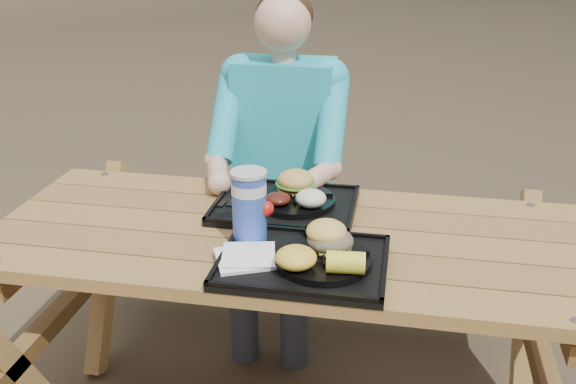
# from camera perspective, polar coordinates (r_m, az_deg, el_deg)

# --- Properties ---
(picnic_table) EXTENTS (1.80, 1.49, 0.75)m
(picnic_table) POSITION_cam_1_polar(r_m,az_deg,el_deg) (2.13, 0.00, -12.62)
(picnic_table) COLOR #999999
(picnic_table) RESTS_ON ground
(tray_near) EXTENTS (0.45, 0.35, 0.02)m
(tray_near) POSITION_cam_1_polar(r_m,az_deg,el_deg) (1.74, 1.36, -6.36)
(tray_near) COLOR black
(tray_near) RESTS_ON picnic_table
(tray_far) EXTENTS (0.45, 0.35, 0.02)m
(tray_far) POSITION_cam_1_polar(r_m,az_deg,el_deg) (2.08, -0.24, -1.30)
(tray_far) COLOR black
(tray_far) RESTS_ON picnic_table
(plate_near) EXTENTS (0.26, 0.26, 0.02)m
(plate_near) POSITION_cam_1_polar(r_m,az_deg,el_deg) (1.72, 3.15, -6.02)
(plate_near) COLOR black
(plate_near) RESTS_ON tray_near
(plate_far) EXTENTS (0.26, 0.26, 0.02)m
(plate_far) POSITION_cam_1_polar(r_m,az_deg,el_deg) (2.07, 0.63, -0.75)
(plate_far) COLOR black
(plate_far) RESTS_ON tray_far
(napkin_stack) EXTENTS (0.19, 0.19, 0.02)m
(napkin_stack) POSITION_cam_1_polar(r_m,az_deg,el_deg) (1.74, -3.93, -5.82)
(napkin_stack) COLOR white
(napkin_stack) RESTS_ON tray_near
(soda_cup) EXTENTS (0.10, 0.10, 0.20)m
(soda_cup) POSITION_cam_1_polar(r_m,az_deg,el_deg) (1.81, -3.46, -1.37)
(soda_cup) COLOR #163AAB
(soda_cup) RESTS_ON tray_near
(condiment_bbq) EXTENTS (0.05, 0.05, 0.03)m
(condiment_bbq) POSITION_cam_1_polar(r_m,az_deg,el_deg) (1.85, 2.15, -3.68)
(condiment_bbq) COLOR #340506
(condiment_bbq) RESTS_ON tray_near
(condiment_mustard) EXTENTS (0.05, 0.05, 0.03)m
(condiment_mustard) POSITION_cam_1_polar(r_m,az_deg,el_deg) (1.84, 3.76, -3.88)
(condiment_mustard) COLOR gold
(condiment_mustard) RESTS_ON tray_near
(sandwich) EXTENTS (0.12, 0.12, 0.12)m
(sandwich) POSITION_cam_1_polar(r_m,az_deg,el_deg) (1.73, 3.81, -3.27)
(sandwich) COLOR #EDC253
(sandwich) RESTS_ON plate_near
(mac_cheese) EXTENTS (0.11, 0.11, 0.05)m
(mac_cheese) POSITION_cam_1_polar(r_m,az_deg,el_deg) (1.65, 0.71, -5.85)
(mac_cheese) COLOR yellow
(mac_cheese) RESTS_ON plate_near
(corn_cob) EXTENTS (0.11, 0.11, 0.06)m
(corn_cob) POSITION_cam_1_polar(r_m,az_deg,el_deg) (1.63, 5.16, -6.25)
(corn_cob) COLOR #FFFC35
(corn_cob) RESTS_ON plate_near
(cutlery_far) EXTENTS (0.03, 0.14, 0.01)m
(cutlery_far) POSITION_cam_1_polar(r_m,az_deg,el_deg) (2.12, -4.75, -0.51)
(cutlery_far) COLOR black
(cutlery_far) RESTS_ON tray_far
(burger) EXTENTS (0.12, 0.12, 0.11)m
(burger) POSITION_cam_1_polar(r_m,az_deg,el_deg) (2.10, 0.68, 1.49)
(burger) COLOR gold
(burger) RESTS_ON plate_far
(baked_beans) EXTENTS (0.08, 0.08, 0.04)m
(baked_beans) POSITION_cam_1_polar(r_m,az_deg,el_deg) (2.01, -0.91, -0.60)
(baked_beans) COLOR #4B170F
(baked_beans) RESTS_ON plate_far
(potato_salad) EXTENTS (0.10, 0.10, 0.05)m
(potato_salad) POSITION_cam_1_polar(r_m,az_deg,el_deg) (2.00, 2.05, -0.55)
(potato_salad) COLOR white
(potato_salad) RESTS_ON plate_far
(diner) EXTENTS (0.48, 0.84, 1.28)m
(diner) POSITION_cam_1_polar(r_m,az_deg,el_deg) (2.58, -0.38, 0.85)
(diner) COLOR #16739A
(diner) RESTS_ON ground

